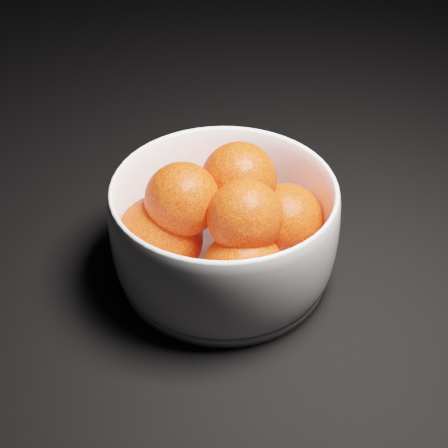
# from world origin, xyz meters

# --- Properties ---
(bowl) EXTENTS (0.21, 0.21, 0.10)m
(bowl) POSITION_xyz_m (-0.25, 0.25, 0.05)
(bowl) COLOR white
(bowl) RESTS_ON ground
(orange_pile) EXTENTS (0.18, 0.16, 0.11)m
(orange_pile) POSITION_xyz_m (-0.25, 0.25, 0.06)
(orange_pile) COLOR #F8340C
(orange_pile) RESTS_ON bowl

